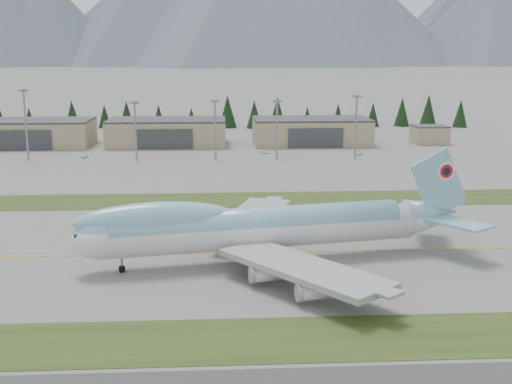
{
  "coord_description": "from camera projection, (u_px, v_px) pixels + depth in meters",
  "views": [
    {
      "loc": [
        6.55,
        -116.23,
        36.77
      ],
      "look_at": [
        14.23,
        17.43,
        8.0
      ],
      "focal_mm": 45.0,
      "sensor_mm": 36.0,
      "label": 1
    }
  ],
  "objects": [
    {
      "name": "service_vehicle_a",
      "position": [
        85.0,
        158.0,
        232.76
      ],
      "size": [
        2.01,
        3.51,
        1.12
      ],
      "primitive_type": "imported",
      "rotation": [
        0.0,
        0.0,
        -0.22
      ],
      "color": "silver",
      "rests_on": "ground"
    },
    {
      "name": "conifer_belt",
      "position": [
        213.0,
        114.0,
        326.88
      ],
      "size": [
        271.48,
        15.19,
        16.52
      ],
      "color": "black",
      "rests_on": "ground"
    },
    {
      "name": "service_vehicle_c",
      "position": [
        360.0,
        155.0,
        239.71
      ],
      "size": [
        2.6,
        3.84,
        1.03
      ],
      "primitive_type": "imported",
      "rotation": [
        0.0,
        0.0,
        -0.36
      ],
      "color": "silver",
      "rests_on": "ground"
    },
    {
      "name": "hangar_right",
      "position": [
        311.0,
        131.0,
        268.51
      ],
      "size": [
        48.0,
        26.6,
        10.8
      ],
      "color": "tan",
      "rests_on": "ground"
    },
    {
      "name": "grass_strip_near",
      "position": [
        172.0,
        342.0,
        83.72
      ],
      "size": [
        400.0,
        14.0,
        0.08
      ],
      "primitive_type": "cube",
      "color": "#2A4017",
      "rests_on": "ground"
    },
    {
      "name": "grass_strip_far",
      "position": [
        195.0,
        201.0,
        164.73
      ],
      "size": [
        400.0,
        18.0,
        0.08
      ],
      "primitive_type": "cube",
      "color": "#2A4017",
      "rests_on": "ground"
    },
    {
      "name": "floodlight_masts",
      "position": [
        158.0,
        117.0,
        224.36
      ],
      "size": [
        148.63,
        10.33,
        24.93
      ],
      "color": "gray",
      "rests_on": "ground"
    },
    {
      "name": "boeing_747_freighter",
      "position": [
        260.0,
        227.0,
        115.01
      ],
      "size": [
        75.15,
        63.56,
        19.7
      ],
      "rotation": [
        0.0,
        0.0,
        0.18
      ],
      "color": "silver",
      "rests_on": "ground"
    },
    {
      "name": "hangar_center",
      "position": [
        167.0,
        132.0,
        265.14
      ],
      "size": [
        48.0,
        26.6,
        10.8
      ],
      "color": "tan",
      "rests_on": "ground"
    },
    {
      "name": "service_vehicle_b",
      "position": [
        265.0,
        154.0,
        242.95
      ],
      "size": [
        3.29,
        2.71,
        1.06
      ],
      "primitive_type": "imported",
      "rotation": [
        0.0,
        0.0,
        0.98
      ],
      "color": "#C4DF37",
      "rests_on": "ground"
    },
    {
      "name": "control_shed",
      "position": [
        429.0,
        134.0,
        269.8
      ],
      "size": [
        14.0,
        12.0,
        7.6
      ],
      "color": "tan",
      "rests_on": "ground"
    },
    {
      "name": "ground",
      "position": [
        186.0,
        254.0,
        120.81
      ],
      "size": [
        7000.0,
        7000.0,
        0.0
      ],
      "primitive_type": "plane",
      "color": "slate",
      "rests_on": "ground"
    },
    {
      "name": "hangar_left",
      "position": [
        32.0,
        133.0,
        262.06
      ],
      "size": [
        48.0,
        26.6,
        10.8
      ],
      "color": "tan",
      "rests_on": "ground"
    },
    {
      "name": "taxiway_line_main",
      "position": [
        186.0,
        254.0,
        120.81
      ],
      "size": [
        400.0,
        0.4,
        0.02
      ],
      "primitive_type": "cube",
      "color": "orange",
      "rests_on": "ground"
    },
    {
      "name": "mountain_ridge_rear",
      "position": [
        254.0,
        5.0,
        2906.6
      ],
      "size": [
        4507.44,
        1076.62,
        538.31
      ],
      "color": "#454D5C",
      "rests_on": "ground"
    }
  ]
}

